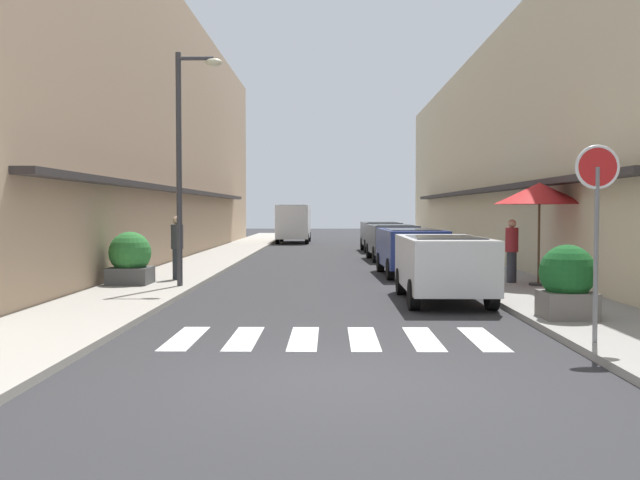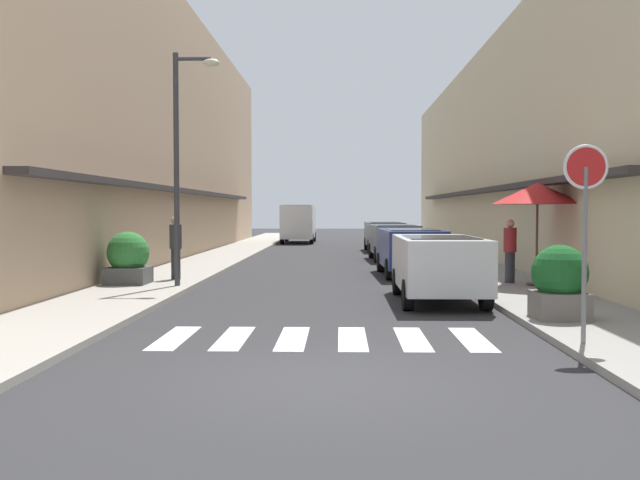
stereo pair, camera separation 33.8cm
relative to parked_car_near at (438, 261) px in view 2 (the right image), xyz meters
name	(u,v)px [view 2 (the right image)]	position (x,y,z in m)	size (l,w,h in m)	color
ground_plane	(333,264)	(-2.47, 11.63, -0.92)	(105.33, 105.33, 0.00)	#2B2B2D
sidewalk_left	(209,262)	(-7.24, 11.63, -0.86)	(2.52, 67.03, 0.12)	#9E998E
sidewalk_right	(458,262)	(2.31, 11.63, -0.86)	(2.52, 67.03, 0.12)	gray
building_row_left	(122,129)	(-11.00, 13.02, 4.40)	(5.50, 45.09, 10.64)	tan
building_row_right	(548,153)	(6.06, 13.02, 3.42)	(5.50, 45.09, 8.69)	beige
crosswalk	(323,339)	(-2.47, -4.71, -0.92)	(5.20, 2.20, 0.01)	silver
parked_car_near	(438,261)	(0.00, 0.00, 0.00)	(1.82, 4.21, 1.47)	silver
parked_car_mid	(410,246)	(0.00, 6.48, 0.00)	(1.93, 4.33, 1.47)	navy
parked_car_far	(394,238)	(0.00, 13.45, 0.00)	(1.94, 3.99, 1.47)	#4C5156
parked_car_distant	(384,233)	(0.00, 19.90, 0.00)	(1.89, 4.02, 1.47)	#4C5156
delivery_van	(299,220)	(-4.79, 29.37, 0.48)	(2.03, 5.41, 2.37)	silver
round_street_sign	(585,191)	(1.35, -5.60, 1.41)	(0.65, 0.07, 2.88)	slate
street_lamp	(183,146)	(-6.19, 2.25, 2.77)	(1.19, 0.28, 5.91)	#38383D
cafe_umbrella	(537,194)	(2.85, 2.51, 1.55)	(2.30, 2.30, 2.64)	#262626
planter_corner	(560,282)	(1.72, -3.21, -0.14)	(0.99, 0.99, 1.32)	slate
planter_midblock	(128,259)	(-7.75, 2.68, -0.14)	(1.10, 1.10, 1.37)	#4C4C4C
planter_far	(467,255)	(1.83, 6.91, -0.28)	(0.76, 0.76, 1.06)	slate
pedestrian_walking_near	(176,246)	(-6.79, 3.96, 0.13)	(0.34, 0.34, 1.76)	#282B33
pedestrian_walking_far	(510,249)	(2.33, 3.21, 0.09)	(0.34, 0.34, 1.69)	#282B33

